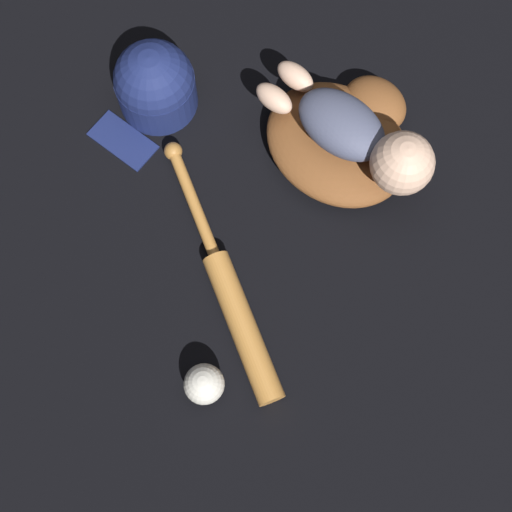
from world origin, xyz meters
TOP-DOWN VIEW (x-y plane):
  - ground_plane at (0.00, 0.00)m, footprint 6.00×6.00m
  - baseball_glove at (0.04, -0.00)m, footprint 0.35×0.34m
  - baby_figure at (0.07, -0.03)m, footprint 0.35×0.21m
  - baseball_bat at (-0.05, -0.36)m, footprint 0.36×0.40m
  - baseball at (-0.04, -0.51)m, footprint 0.07×0.07m
  - baseball_cap at (-0.32, -0.03)m, footprint 0.18×0.23m

SIDE VIEW (x-z plane):
  - ground_plane at x=0.00m, z-range 0.00..0.00m
  - baseball_bat at x=-0.05m, z-range 0.00..0.05m
  - baseball at x=-0.04m, z-range 0.00..0.07m
  - baseball_glove at x=0.04m, z-range 0.00..0.07m
  - baseball_cap at x=-0.32m, z-range -0.01..0.14m
  - baby_figure at x=0.07m, z-range 0.06..0.17m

